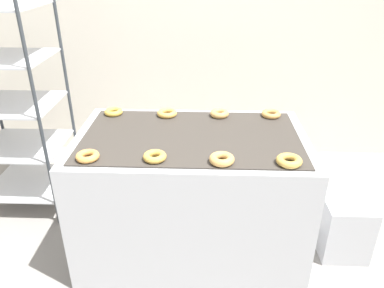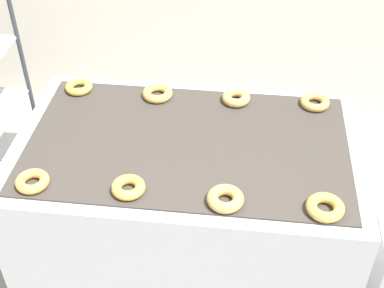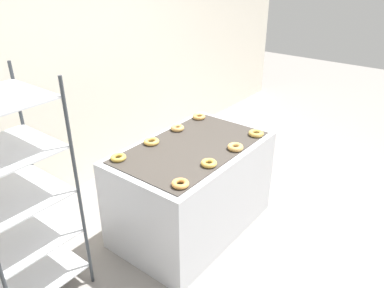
# 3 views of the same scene
# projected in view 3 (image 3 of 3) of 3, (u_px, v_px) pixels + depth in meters

# --- Properties ---
(ground_plane) EXTENTS (14.00, 14.00, 0.00)m
(ground_plane) POSITION_uv_depth(u_px,v_px,m) (256.00, 257.00, 3.16)
(ground_plane) COLOR gray
(wall_back) EXTENTS (8.00, 0.05, 2.80)m
(wall_back) POSITION_uv_depth(u_px,v_px,m) (77.00, 56.00, 3.70)
(wall_back) COLOR silver
(wall_back) RESTS_ON ground_plane
(fryer_machine) EXTENTS (1.40, 0.86, 0.84)m
(fryer_machine) POSITION_uv_depth(u_px,v_px,m) (192.00, 188.00, 3.34)
(fryer_machine) COLOR #B7BABF
(fryer_machine) RESTS_ON ground_plane
(baking_rack_cart) EXTENTS (0.63, 0.60, 1.65)m
(baking_rack_cart) POSITION_uv_depth(u_px,v_px,m) (14.00, 197.00, 2.50)
(baking_rack_cart) COLOR #33383D
(baking_rack_cart) RESTS_ON ground_plane
(glaze_bin) EXTENTS (0.30, 0.28, 0.40)m
(glaze_bin) POSITION_uv_depth(u_px,v_px,m) (250.00, 166.00, 4.14)
(glaze_bin) COLOR #B7BABF
(glaze_bin) RESTS_ON ground_plane
(donut_near_left) EXTENTS (0.12, 0.12, 0.04)m
(donut_near_left) POSITION_uv_depth(u_px,v_px,m) (180.00, 184.00, 2.60)
(donut_near_left) COLOR #DC9647
(donut_near_left) RESTS_ON fryer_machine
(donut_near_midleft) EXTENTS (0.12, 0.12, 0.04)m
(donut_near_midleft) POSITION_uv_depth(u_px,v_px,m) (209.00, 163.00, 2.86)
(donut_near_midleft) COLOR gold
(donut_near_midleft) RESTS_ON fryer_machine
(donut_near_midright) EXTENTS (0.13, 0.13, 0.04)m
(donut_near_midright) POSITION_uv_depth(u_px,v_px,m) (235.00, 147.00, 3.09)
(donut_near_midright) COLOR tan
(donut_near_midright) RESTS_ON fryer_machine
(donut_near_right) EXTENTS (0.13, 0.13, 0.04)m
(donut_near_right) POSITION_uv_depth(u_px,v_px,m) (256.00, 133.00, 3.34)
(donut_near_right) COLOR gold
(donut_near_right) RESTS_ON fryer_machine
(donut_far_left) EXTENTS (0.12, 0.12, 0.04)m
(donut_far_left) POSITION_uv_depth(u_px,v_px,m) (118.00, 158.00, 2.94)
(donut_far_left) COLOR gold
(donut_far_left) RESTS_ON fryer_machine
(donut_far_midleft) EXTENTS (0.13, 0.13, 0.04)m
(donut_far_midleft) POSITION_uv_depth(u_px,v_px,m) (151.00, 142.00, 3.19)
(donut_far_midleft) COLOR gold
(donut_far_midleft) RESTS_ON fryer_machine
(donut_far_midright) EXTENTS (0.13, 0.13, 0.04)m
(donut_far_midright) POSITION_uv_depth(u_px,v_px,m) (177.00, 128.00, 3.44)
(donut_far_midright) COLOR tan
(donut_far_midright) RESTS_ON fryer_machine
(donut_far_right) EXTENTS (0.13, 0.13, 0.04)m
(donut_far_right) POSITION_uv_depth(u_px,v_px,m) (199.00, 117.00, 3.69)
(donut_far_right) COLOR tan
(donut_far_right) RESTS_ON fryer_machine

